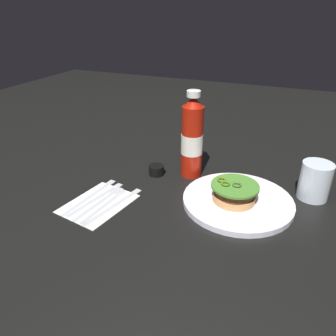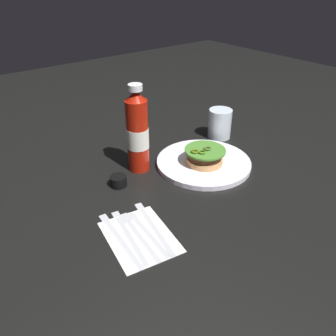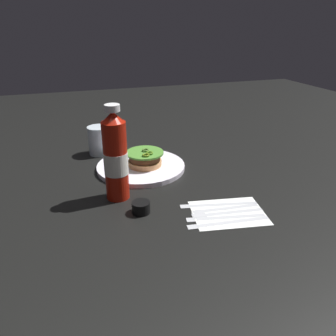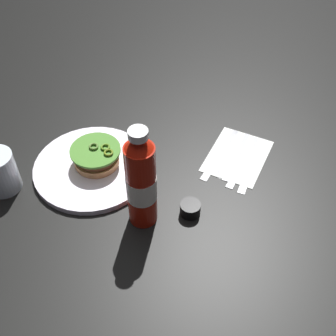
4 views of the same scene
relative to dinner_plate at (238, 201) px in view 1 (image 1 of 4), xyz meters
The scene contains 12 objects.
ground_plane 0.13m from the dinner_plate, 133.87° to the left, with size 3.00×3.00×0.00m, color black.
dinner_plate is the anchor object (origin of this frame).
burger_sandwich 0.03m from the dinner_plate, 142.90° to the left, with size 0.12×0.12×0.05m.
ketchup_bottle 0.23m from the dinner_plate, 57.49° to the left, with size 0.06×0.06×0.26m.
water_glass 0.21m from the dinner_plate, 58.85° to the right, with size 0.08×0.08×0.10m, color silver.
condiment_cup 0.27m from the dinner_plate, 76.10° to the left, with size 0.05×0.05×0.03m, color black.
napkin 0.37m from the dinner_plate, 113.09° to the left, with size 0.18×0.14×0.00m, color white.
butter_knife 0.32m from the dinner_plate, 113.36° to the left, with size 0.20×0.06×0.00m.
spoon_utensil 0.34m from the dinner_plate, 110.76° to the left, with size 0.18×0.04×0.00m.
fork_utensil 0.36m from the dinner_plate, 110.50° to the left, with size 0.19×0.04×0.00m.
table_knife 0.37m from the dinner_plate, 108.08° to the left, with size 0.20×0.05×0.00m.
steak_knife 0.39m from the dinner_plate, 106.40° to the left, with size 0.21×0.04×0.00m.
Camera 1 is at (-0.64, -0.20, 0.47)m, focal length 34.42 mm.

